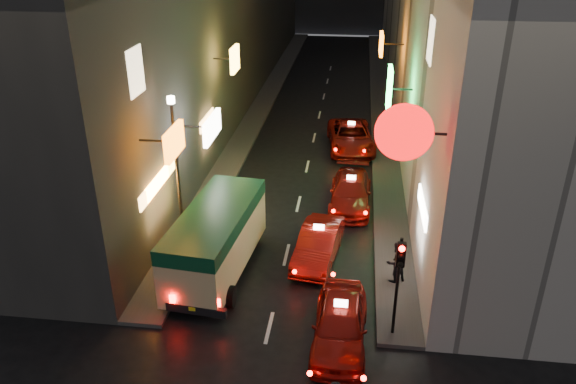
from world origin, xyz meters
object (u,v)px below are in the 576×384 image
at_px(traffic_light, 399,268).
at_px(lamp_post, 177,164).
at_px(minibus, 216,234).
at_px(taxi_near, 340,321).

bearing_deg(traffic_light, lamp_post, 151.09).
xyz_separation_m(minibus, taxi_near, (4.73, -3.38, -0.84)).
height_order(minibus, taxi_near, minibus).
relative_size(minibus, traffic_light, 1.81).
xyz_separation_m(minibus, lamp_post, (-1.78, 1.53, 2.06)).
xyz_separation_m(traffic_light, lamp_post, (-8.20, 4.53, 1.04)).
distance_m(taxi_near, lamp_post, 8.65).
bearing_deg(lamp_post, traffic_light, -28.91).
xyz_separation_m(taxi_near, traffic_light, (1.69, 0.38, 1.86)).
xyz_separation_m(minibus, traffic_light, (6.42, -3.00, 1.02)).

